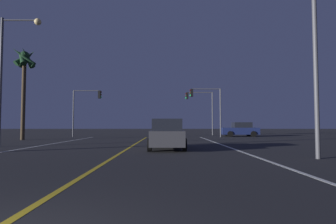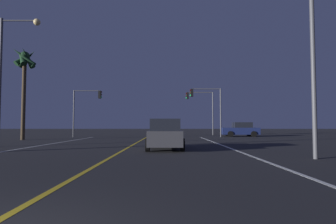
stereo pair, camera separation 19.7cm
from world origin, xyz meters
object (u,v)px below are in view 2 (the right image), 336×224
car_crossing_side (240,130)px  palm_tree_left_mid (24,66)px  traffic_light_far_right (200,103)px  street_lamp_left_mid (10,64)px  traffic_light_near_right (206,101)px  traffic_light_near_left (87,102)px  car_lead_same_lane (165,135)px  street_lamp_right_near (299,22)px

car_crossing_side → palm_tree_left_mid: bearing=18.2°
traffic_light_far_right → palm_tree_left_mid: bearing=33.6°
car_crossing_side → palm_tree_left_mid: 24.01m
car_crossing_side → street_lamp_left_mid: size_ratio=0.52×
traffic_light_near_right → street_lamp_left_mid: street_lamp_left_mid is taller
street_lamp_left_mid → car_crossing_side: bearing=38.9°
traffic_light_near_left → traffic_light_far_right: bearing=21.8°
car_crossing_side → street_lamp_left_mid: bearing=38.9°
traffic_light_near_right → car_lead_same_lane: bearing=74.3°
car_lead_same_lane → street_lamp_right_near: 8.56m
street_lamp_right_near → palm_tree_left_mid: (-18.83, 14.26, 1.29)m
street_lamp_right_near → street_lamp_left_mid: bearing=-22.1°
traffic_light_near_left → traffic_light_far_right: traffic_light_far_right is taller
car_crossing_side → traffic_light_near_left: 18.32m
traffic_light_near_right → palm_tree_left_mid: bearing=19.5°
traffic_light_far_right → street_lamp_left_mid: bearing=53.6°
traffic_light_near_right → traffic_light_near_left: size_ratio=1.04×
traffic_light_near_left → palm_tree_left_mid: bearing=-122.6°
palm_tree_left_mid → traffic_light_near_right: bearing=19.5°
traffic_light_near_left → street_lamp_right_near: 25.40m
traffic_light_near_right → traffic_light_near_left: bearing=0.0°
traffic_light_near_right → street_lamp_right_near: street_lamp_right_near is taller
traffic_light_near_left → palm_tree_left_mid: (-4.05, -6.33, 2.87)m
car_lead_same_lane → street_lamp_right_near: size_ratio=0.48×
street_lamp_right_near → palm_tree_left_mid: bearing=-37.1°
traffic_light_near_right → street_lamp_left_mid: (-14.60, -14.26, 1.07)m
traffic_light_near_right → street_lamp_right_near: 20.67m
car_lead_same_lane → traffic_light_near_right: (4.56, 16.18, 3.37)m
traffic_light_near_right → street_lamp_left_mid: bearing=44.3°
traffic_light_near_left → car_crossing_side: bearing=3.0°
car_lead_same_lane → traffic_light_far_right: (4.54, 21.68, 3.55)m
traffic_light_near_left → street_lamp_right_near: bearing=-54.3°
car_lead_same_lane → palm_tree_left_mid: (-13.28, 9.85, 6.08)m
traffic_light_far_right → palm_tree_left_mid: size_ratio=0.68×
car_crossing_side → traffic_light_near_left: (-18.02, -0.93, 3.21)m
traffic_light_near_right → traffic_light_far_right: (-0.02, 5.50, 0.18)m
car_crossing_side → street_lamp_right_near: size_ratio=0.48×
traffic_light_near_left → palm_tree_left_mid: size_ratio=0.63×
traffic_light_far_right → street_lamp_left_mid: 24.57m
car_lead_same_lane → traffic_light_near_right: bearing=-15.7°
traffic_light_near_left → traffic_light_far_right: size_ratio=0.92×
car_lead_same_lane → car_crossing_side: bearing=-27.2°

